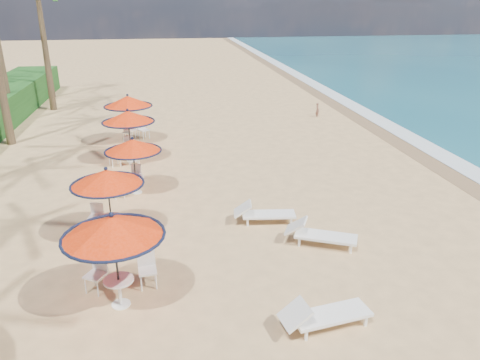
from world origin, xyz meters
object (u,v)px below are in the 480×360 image
object	(u,v)px
station_3	(128,123)
lounger_far	(262,213)
station_1	(107,186)
station_4	(129,107)
station_2	(132,150)
lounger_mid	(318,234)
lounger_near	(323,314)
station_0	(114,234)

from	to	relation	value
station_3	lounger_far	distance (m)	8.58
station_1	station_4	bearing A→B (deg)	89.48
station_2	station_3	world-z (taller)	station_3
lounger_far	lounger_mid	bearing A→B (deg)	-44.82
station_2	lounger_near	size ratio (longest dim) A/B	1.01
station_3	station_4	distance (m)	3.12
lounger_near	lounger_far	world-z (taller)	lounger_near
station_2	station_1	bearing A→B (deg)	-99.35
lounger_near	lounger_mid	world-z (taller)	lounger_mid
station_2	lounger_near	world-z (taller)	station_2
station_1	lounger_near	xyz separation A→B (m)	(5.08, -5.24, -1.33)
lounger_near	lounger_far	size ratio (longest dim) A/B	1.05
station_4	lounger_far	distance (m)	11.34
station_2	lounger_mid	distance (m)	7.67
station_1	lounger_far	distance (m)	5.04
station_3	lounger_far	size ratio (longest dim) A/B	1.16
station_2	station_3	bearing A→B (deg)	95.65
lounger_near	lounger_mid	distance (m)	3.87
lounger_mid	station_3	bearing A→B (deg)	149.62
lounger_mid	lounger_far	bearing A→B (deg)	153.35
station_0	station_3	bearing A→B (deg)	91.76
station_1	lounger_near	distance (m)	7.42
station_0	station_3	distance (m)	10.83
station_3	lounger_near	distance (m)	13.50
station_4	lounger_near	world-z (taller)	station_4
station_3	station_1	bearing A→B (deg)	-91.60
station_0	station_3	size ratio (longest dim) A/B	1.02
lounger_near	station_2	bearing A→B (deg)	107.91
station_1	lounger_near	world-z (taller)	station_1
station_1	lounger_far	xyz separation A→B (m)	(4.85, 0.19, -1.34)
station_0	station_3	world-z (taller)	station_0
station_2	lounger_mid	bearing A→B (deg)	-41.80
station_4	lounger_far	bearing A→B (deg)	-64.98
station_2	station_3	distance (m)	3.79
station_1	station_2	bearing A→B (deg)	80.65
station_0	lounger_far	size ratio (longest dim) A/B	1.19
lounger_mid	lounger_far	size ratio (longest dim) A/B	1.06
station_0	station_4	size ratio (longest dim) A/B	0.99
station_1	station_3	distance (m)	7.26
lounger_near	lounger_mid	bearing A→B (deg)	63.74
station_4	lounger_near	distance (m)	16.47
station_2	station_4	xyz separation A→B (m)	(-0.48, 6.89, 0.16)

